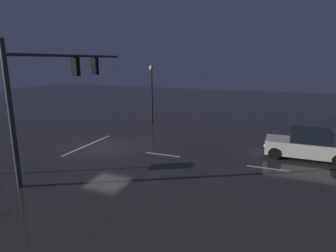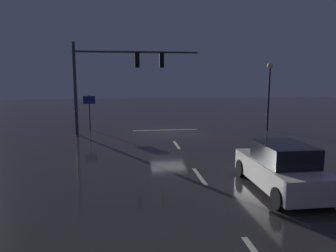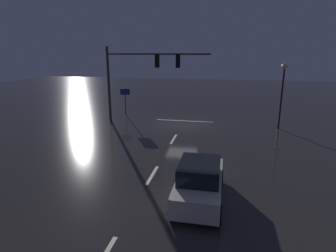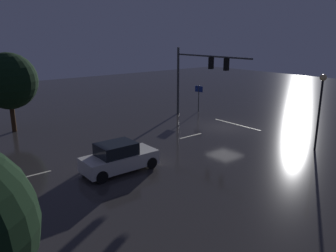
{
  "view_description": "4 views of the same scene",
  "coord_description": "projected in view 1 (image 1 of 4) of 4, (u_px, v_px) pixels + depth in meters",
  "views": [
    {
      "loc": [
        14.83,
        10.27,
        5.5
      ],
      "look_at": [
        -1.02,
        3.93,
        1.54
      ],
      "focal_mm": 30.23,
      "sensor_mm": 36.0,
      "label": 1
    },
    {
      "loc": [
        2.8,
        21.76,
        3.93
      ],
      "look_at": [
        0.66,
        5.12,
        1.33
      ],
      "focal_mm": 32.88,
      "sensor_mm": 36.0,
      "label": 2
    },
    {
      "loc": [
        -3.29,
        22.41,
        5.99
      ],
      "look_at": [
        0.41,
        3.99,
        0.93
      ],
      "focal_mm": 29.88,
      "sensor_mm": 36.0,
      "label": 3
    },
    {
      "loc": [
        -18.13,
        20.98,
        7.51
      ],
      "look_at": [
        -0.44,
        6.62,
        1.33
      ],
      "focal_mm": 36.03,
      "sensor_mm": 36.0,
      "label": 4
    }
  ],
  "objects": [
    {
      "name": "car_approaching",
      "position": [
        306.0,
        145.0,
        16.16
      ],
      "size": [
        1.93,
        4.38,
        1.7
      ],
      "color": "silver",
      "rests_on": "ground_plane"
    },
    {
      "name": "lane_dash_far",
      "position": [
        163.0,
        155.0,
        16.93
      ],
      "size": [
        0.16,
        2.2,
        0.01
      ],
      "primitive_type": "cube",
      "rotation": [
        0.0,
        0.0,
        1.57
      ],
      "color": "beige",
      "rests_on": "ground_plane"
    },
    {
      "name": "lane_dash_mid",
      "position": [
        268.0,
        168.0,
        14.76
      ],
      "size": [
        0.16,
        2.2,
        0.01
      ],
      "primitive_type": "cube",
      "rotation": [
        0.0,
        0.0,
        1.57
      ],
      "color": "beige",
      "rests_on": "ground_plane"
    },
    {
      "name": "street_lamp_left_kerb",
      "position": [
        152.0,
        83.0,
        24.6
      ],
      "size": [
        0.44,
        0.44,
        5.11
      ],
      "color": "black",
      "rests_on": "ground_plane"
    },
    {
      "name": "traffic_signal_assembly",
      "position": [
        57.0,
        81.0,
        14.2
      ],
      "size": [
        8.69,
        0.47,
        6.38
      ],
      "color": "#383A3D",
      "rests_on": "ground_plane"
    },
    {
      "name": "stop_bar",
      "position": [
        88.0,
        145.0,
        18.89
      ],
      "size": [
        5.0,
        0.16,
        0.01
      ],
      "primitive_type": "cube",
      "color": "beige",
      "rests_on": "ground_plane"
    },
    {
      "name": "ground_plane",
      "position": [
        106.0,
        147.0,
        18.37
      ],
      "size": [
        80.0,
        80.0,
        0.0
      ],
      "primitive_type": "plane",
      "color": "#2D2B2B"
    }
  ]
}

